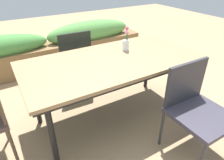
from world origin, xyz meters
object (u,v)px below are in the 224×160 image
object	(u,v)px
chair_far_side	(73,57)
planter_box	(49,49)
flower_vase	(126,42)
dining_table	(112,64)
chair_near_right	(196,106)

from	to	relation	value
chair_far_side	planter_box	xyz separation A→B (m)	(-0.10, 0.91, -0.17)
planter_box	flower_vase	bearing A→B (deg)	-72.09
flower_vase	dining_table	bearing A→B (deg)	-152.23
chair_far_side	chair_near_right	size ratio (longest dim) A/B	1.02
chair_near_right	planter_box	size ratio (longest dim) A/B	0.25
dining_table	chair_far_side	xyz separation A→B (m)	(-0.14, 0.79, -0.18)
dining_table	chair_far_side	size ratio (longest dim) A/B	2.09
dining_table	chair_near_right	distance (m)	0.91
chair_near_right	planter_box	distance (m)	2.57
planter_box	chair_near_right	bearing A→B (deg)	-75.30
chair_far_side	chair_near_right	xyz separation A→B (m)	(0.56, -1.57, -0.01)
dining_table	chair_near_right	xyz separation A→B (m)	(0.41, -0.78, -0.20)
dining_table	chair_near_right	world-z (taller)	chair_near_right
planter_box	dining_table	bearing A→B (deg)	-82.07
chair_near_right	planter_box	xyz separation A→B (m)	(-0.65, 2.49, -0.15)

